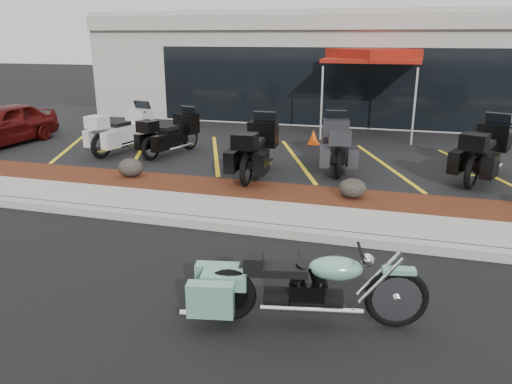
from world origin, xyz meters
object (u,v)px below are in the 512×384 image
(hero_cruiser, at_px, (397,290))
(parked_car, at_px, (2,125))
(touring_white, at_px, (143,124))
(traffic_cone, at_px, (313,137))
(popup_canopy, at_px, (373,57))

(hero_cruiser, relative_size, parked_car, 0.77)
(hero_cruiser, bearing_deg, touring_white, 122.77)
(traffic_cone, height_order, popup_canopy, popup_canopy)
(hero_cruiser, xyz_separation_m, parked_car, (-11.05, 6.37, 0.27))
(parked_car, relative_size, traffic_cone, 8.24)
(parked_car, bearing_deg, traffic_cone, 19.92)
(parked_car, relative_size, popup_canopy, 1.11)
(parked_car, bearing_deg, popup_canopy, 28.14)
(parked_car, xyz_separation_m, popup_canopy, (9.95, 4.65, 1.81))
(touring_white, relative_size, popup_canopy, 0.72)
(hero_cruiser, bearing_deg, parked_car, 138.74)
(touring_white, xyz_separation_m, popup_canopy, (5.95, 3.74, 1.74))
(touring_white, height_order, parked_car, touring_white)
(touring_white, xyz_separation_m, parked_car, (-4.00, -0.92, -0.06))
(parked_car, xyz_separation_m, traffic_cone, (8.54, 2.59, -0.38))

